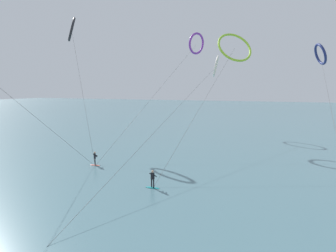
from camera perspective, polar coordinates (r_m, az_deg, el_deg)
The scene contains 8 objects.
sea_water at distance 106.41m, azimuth 16.44°, elevation 2.40°, with size 400.00×200.00×0.08m, color #476B75.
surfer_teal at distance 26.65m, azimuth -3.13°, elevation -10.93°, with size 1.40×0.67×1.70m.
surfer_coral at distance 35.13m, azimuth -14.59°, elevation -6.56°, with size 1.40×0.72×1.70m.
kite_lime at distance 43.31m, azimuth 13.35°, elevation 15.25°, with size 7.56×22.36×17.43m.
kite_ivory at distance 60.32m, azimuth 9.66°, elevation 11.86°, with size 1.89×49.79×16.05m.
kite_violet at distance 52.36m, azimuth 5.76°, elevation 16.27°, with size 7.65×24.25×19.10m.
kite_navy at distance 51.25m, azimuth 28.51°, elevation 12.65°, with size 4.19×45.25×16.32m.
kite_charcoal at distance 53.27m, azimuth -18.94°, elevation 18.02°, with size 15.06×15.06×21.30m.
Camera 1 is at (7.84, -0.13, 9.34)m, focal length 30.07 mm.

